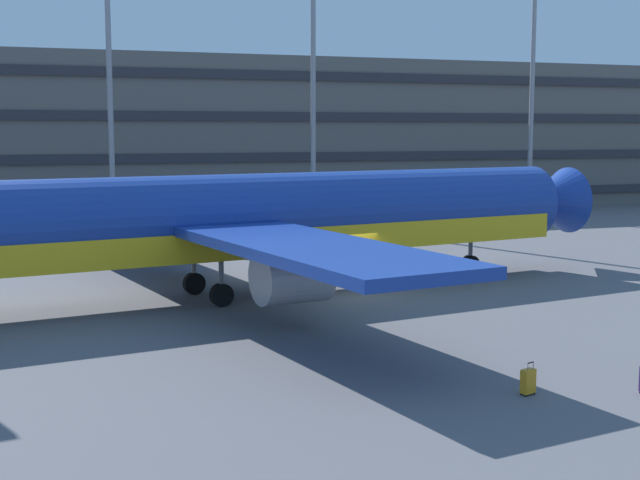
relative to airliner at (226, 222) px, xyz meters
name	(u,v)px	position (x,y,z in m)	size (l,w,h in m)	color
ground_plane	(349,293)	(5.05, -0.60, -3.12)	(600.00, 600.00, 0.00)	#5B5B60
terminal_structure	(168,136)	(5.05, 42.55, 3.16)	(139.26, 21.94, 12.56)	#605B56
airliner	(226,222)	(0.00, 0.00, 0.00)	(37.23, 30.33, 10.21)	navy
light_mast_center_left	(108,23)	(-1.67, 25.12, 10.55)	(1.80, 0.50, 23.90)	gray
light_mast_center_right	(313,14)	(12.38, 25.12, 11.71)	(1.80, 0.50, 26.17)	gray
light_mast_right	(534,28)	(30.28, 25.12, 11.48)	(1.80, 0.50, 25.71)	gray
suitcase_upright	(528,381)	(4.19, -15.48, -2.76)	(0.44, 0.33, 0.88)	orange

